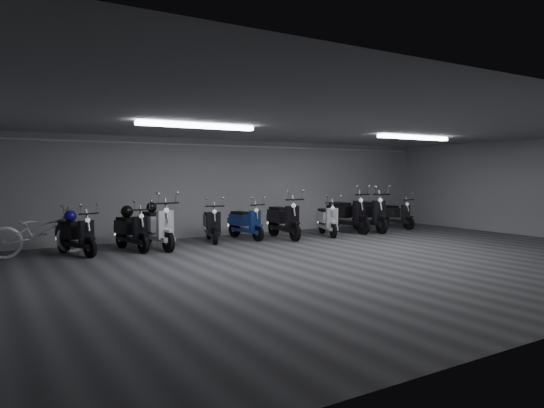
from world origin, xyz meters
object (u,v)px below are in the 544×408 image
scooter_1 (132,225)px  scooter_9 (396,210)px  scooter_4 (246,217)px  scooter_8 (369,208)px  helmet_1 (151,207)px  scooter_5 (284,214)px  bicycle (39,226)px  scooter_6 (328,215)px  scooter_2 (156,220)px  scooter_3 (212,219)px  scooter_0 (76,229)px  scooter_7 (347,209)px  helmet_2 (70,216)px  helmet_0 (127,212)px

scooter_1 → scooter_9: (8.75, 0.16, -0.02)m
scooter_4 → scooter_8: size_ratio=0.82×
scooter_1 → helmet_1: bearing=8.5°
scooter_5 → bicycle: scooter_5 is taller
scooter_6 → bicycle: bearing=-163.3°
scooter_2 → scooter_4: 2.70m
scooter_2 → scooter_3: (1.65, 0.45, -0.09)m
bicycle → scooter_4: bearing=-96.1°
scooter_0 → scooter_9: bearing=-20.0°
scooter_4 → scooter_9: size_ratio=1.01×
scooter_7 → scooter_8: bearing=-19.3°
scooter_3 → bicycle: bearing=-163.0°
scooter_4 → helmet_2: bearing=173.8°
scooter_0 → helmet_1: (1.77, 0.22, 0.40)m
scooter_7 → helmet_1: scooter_7 is taller
scooter_3 → scooter_9: scooter_3 is taller
scooter_3 → scooter_7: (4.42, -0.26, 0.13)m
scooter_1 → scooter_7: 6.64m
helmet_2 → bicycle: bearing=168.4°
scooter_5 → helmet_2: scooter_5 is taller
scooter_7 → scooter_3: bearing=172.4°
scooter_2 → bicycle: (-2.50, 0.38, -0.04)m
scooter_7 → helmet_0: scooter_7 is taller
scooter_1 → helmet_0: 0.37m
bicycle → scooter_9: bearing=-97.6°
helmet_2 → helmet_0: bearing=2.0°
bicycle → helmet_1: bearing=-99.5°
scooter_0 → scooter_7: (7.87, 0.15, 0.15)m
scooter_4 → scooter_6: 2.46m
scooter_0 → scooter_6: (6.87, -0.17, 0.02)m
scooter_7 → scooter_2: bearing=177.6°
scooter_7 → scooter_9: 2.12m
scooter_1 → scooter_4: scooter_1 is taller
scooter_0 → scooter_1: scooter_1 is taller
scooter_6 → scooter_4: bearing=-172.6°
scooter_0 → scooter_2: (1.80, -0.05, 0.11)m
scooter_3 → helmet_0: bearing=-160.0°
scooter_9 → helmet_0: 8.80m
scooter_4 → scooter_6: (2.40, -0.56, 0.01)m
scooter_4 → scooter_7: size_ratio=0.82×
scooter_7 → scooter_5: bearing=-179.8°
scooter_1 → scooter_4: 3.26m
scooter_3 → scooter_9: 6.53m
scooter_3 → scooter_9: (6.53, -0.22, -0.01)m
scooter_1 → scooter_5: (4.21, -0.06, 0.08)m
scooter_5 → scooter_7: bearing=8.6°
scooter_9 → helmet_2: bearing=176.3°
scooter_2 → bicycle: scooter_2 is taller
scooter_8 → helmet_0: size_ratio=6.80×
scooter_5 → scooter_6: 1.44m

